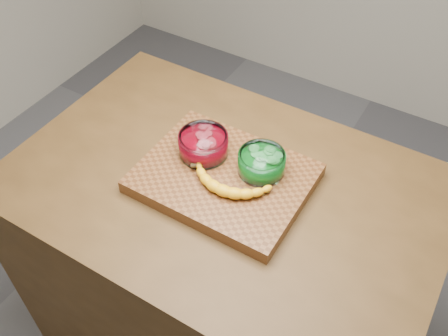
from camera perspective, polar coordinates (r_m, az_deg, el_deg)
The scene contains 6 objects.
ground at distance 2.13m, azimuth 0.00°, elevation -18.18°, with size 3.50×3.50×0.00m, color #545458.
counter at distance 1.74m, azimuth 0.00°, elevation -11.74°, with size 1.20×0.80×0.90m, color #4F3417.
cutting_board at distance 1.36m, azimuth 0.00°, elevation -1.17°, with size 0.45×0.35×0.04m, color brown.
bowl_red at distance 1.38m, azimuth -2.37°, elevation 2.69°, with size 0.14×0.14×0.06m.
bowl_green at distance 1.34m, azimuth 4.31°, elevation 0.60°, with size 0.13×0.13×0.06m.
banana at distance 1.30m, azimuth 0.45°, elevation -1.61°, with size 0.25×0.12×0.04m, color yellow, non-canonical shape.
Camera 1 is at (0.48, -0.79, 1.92)m, focal length 40.00 mm.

